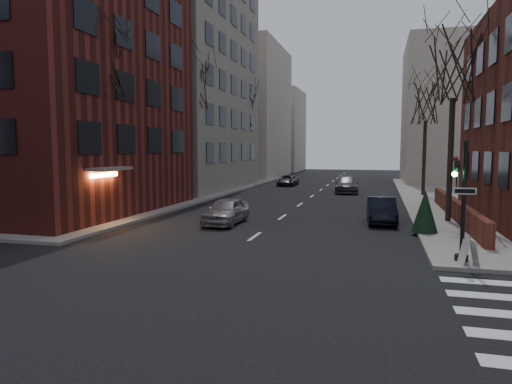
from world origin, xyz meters
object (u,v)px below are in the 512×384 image
tree_left_c (244,110)px  tree_right_a (454,66)px  car_lane_silver (226,211)px  evergreen_shrub (425,211)px  streetlamp_far (254,146)px  tree_left_a (101,60)px  tree_right_b (426,102)px  sandwich_board (469,252)px  tree_left_b (192,83)px  traffic_signal (461,208)px  car_lane_far (288,180)px  streetlamp_near (178,144)px  car_lane_gray (347,185)px  parked_sedan (381,210)px

tree_left_c → tree_right_a: same height
car_lane_silver → evergreen_shrub: (9.62, -0.68, 0.43)m
tree_right_a → streetlamp_far: (-17.00, 24.00, -3.79)m
tree_left_a → tree_right_b: 25.19m
car_lane_silver → sandwich_board: (10.46, -6.41, -0.13)m
tree_right_b → evergreen_shrub: size_ratio=4.79×
tree_right_a → streetlamp_far: 29.65m
tree_left_b → streetlamp_far: bearing=87.9°
tree_left_a → tree_left_c: bearing=90.0°
traffic_signal → tree_left_a: (-16.74, 5.01, 6.56)m
streetlamp_far → evergreen_shrub: bearing=-60.8°
car_lane_far → sandwich_board: size_ratio=4.95×
tree_right_a → tree_right_b: bearing=90.0°
streetlamp_near → traffic_signal: bearing=-38.9°
tree_right_a → car_lane_gray: (-6.26, 15.78, -7.32)m
tree_left_c → parked_sedan: (14.24, -22.71, -7.36)m
tree_right_b → car_lane_silver: (-11.12, -17.09, -6.90)m
tree_left_c → streetlamp_near: bearing=-88.1°
parked_sedan → car_lane_far: (-9.46, 22.86, -0.11)m
tree_right_a → sandwich_board: 12.11m
parked_sedan → sandwich_board: parked_sedan is taller
car_lane_silver → car_lane_far: car_lane_silver is taller
streetlamp_far → car_lane_gray: bearing=-37.4°
car_lane_far → sandwich_board: bearing=-69.5°
car_lane_gray → tree_right_b: bearing=-19.8°
evergreen_shrub → streetlamp_far: bearing=119.2°
car_lane_silver → sandwich_board: bearing=-30.9°
parked_sedan → evergreen_shrub: bearing=-61.9°
tree_left_c → car_lane_far: size_ratio=2.42×
tree_right_b → streetlamp_far: 20.01m
tree_left_b → tree_right_b: bearing=18.8°
streetlamp_near → tree_right_b: bearing=30.5°
tree_left_c → streetlamp_near: (0.60, -18.00, -3.79)m
tree_left_a → streetlamp_far: bearing=88.8°
tree_right_b → streetlamp_near: bearing=-149.5°
car_lane_far → evergreen_shrub: 28.29m
tree_left_b → streetlamp_near: size_ratio=1.72×
traffic_signal → tree_right_b: 23.71m
car_lane_far → evergreen_shrub: evergreen_shrub is taller
car_lane_gray → car_lane_far: 9.15m
car_lane_far → evergreen_shrub: bearing=-66.9°
traffic_signal → parked_sedan: traffic_signal is taller
sandwich_board → evergreen_shrub: size_ratio=0.42×
tree_left_c → car_lane_far: tree_left_c is taller
tree_left_c → tree_left_b: bearing=-90.0°
traffic_signal → streetlamp_far: (-16.14, 33.01, 2.33)m
tree_left_c → tree_right_b: size_ratio=1.06×
sandwich_board → streetlamp_far: bearing=103.0°
traffic_signal → parked_sedan: size_ratio=0.99×
traffic_signal → tree_left_b: 24.87m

